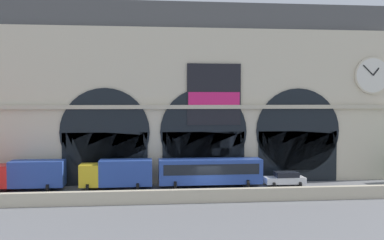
# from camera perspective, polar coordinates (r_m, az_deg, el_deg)

# --- Properties ---
(ground_plane) EXTENTS (200.00, 200.00, 0.00)m
(ground_plane) POSITION_cam_1_polar(r_m,az_deg,el_deg) (45.27, 2.36, -9.40)
(ground_plane) COLOR slate
(quay_parapet_wall) EXTENTS (90.00, 0.70, 1.23)m
(quay_parapet_wall) POSITION_cam_1_polar(r_m,az_deg,el_deg) (41.02, 3.24, -9.78)
(quay_parapet_wall) COLOR beige
(quay_parapet_wall) RESTS_ON ground
(station_building) EXTENTS (46.02, 4.63, 20.52)m
(station_building) POSITION_cam_1_polar(r_m,az_deg,el_deg) (51.32, 1.26, 3.20)
(station_building) COLOR beige
(station_building) RESTS_ON ground
(box_truck_west) EXTENTS (7.50, 2.91, 3.12)m
(box_truck_west) POSITION_cam_1_polar(r_m,az_deg,el_deg) (48.87, -20.50, -6.64)
(box_truck_west) COLOR red
(box_truck_west) RESTS_ON ground
(box_truck_midwest) EXTENTS (7.50, 2.91, 3.12)m
(box_truck_midwest) POSITION_cam_1_polar(r_m,az_deg,el_deg) (47.09, -9.70, -6.86)
(box_truck_midwest) COLOR gold
(box_truck_midwest) RESTS_ON ground
(bus_center) EXTENTS (11.00, 3.25, 3.10)m
(bus_center) POSITION_cam_1_polar(r_m,az_deg,el_deg) (47.34, 2.37, -6.68)
(bus_center) COLOR #28479E
(bus_center) RESTS_ON ground
(car_mideast) EXTENTS (4.40, 2.22, 1.55)m
(car_mideast) POSITION_cam_1_polar(r_m,az_deg,el_deg) (49.44, 12.01, -7.49)
(car_mideast) COLOR white
(car_mideast) RESTS_ON ground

